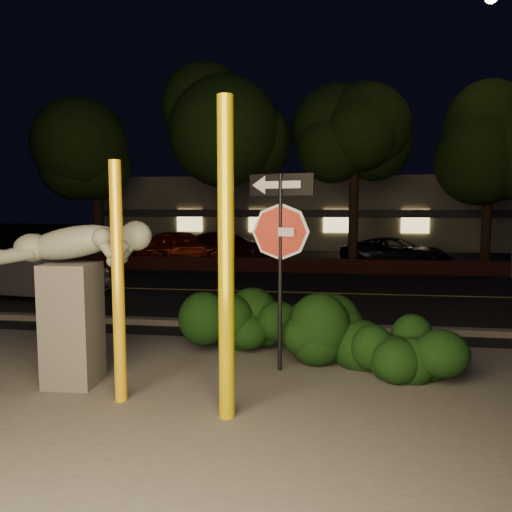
{
  "coord_description": "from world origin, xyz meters",
  "views": [
    {
      "loc": [
        1.53,
        -6.71,
        2.42
      ],
      "look_at": [
        0.38,
        1.3,
        1.6
      ],
      "focal_mm": 35.0,
      "sensor_mm": 36.0,
      "label": 1
    }
  ],
  "objects_px": {
    "silver_sedan": "(31,274)",
    "parked_car_dark": "(396,253)",
    "signpost": "(280,232)",
    "parked_car_red": "(184,246)",
    "sculpture": "(74,285)",
    "parked_car_darkred": "(228,246)",
    "yellow_pole_left": "(118,284)",
    "yellow_pole_right": "(226,262)"
  },
  "relations": [
    {
      "from": "silver_sedan",
      "to": "parked_car_dark",
      "type": "xyz_separation_m",
      "value": [
        10.29,
        8.03,
        -0.07
      ]
    },
    {
      "from": "signpost",
      "to": "parked_car_red",
      "type": "distance_m",
      "value": 14.31
    },
    {
      "from": "sculpture",
      "to": "parked_car_dark",
      "type": "distance_m",
      "value": 15.06
    },
    {
      "from": "signpost",
      "to": "parked_car_darkred",
      "type": "xyz_separation_m",
      "value": [
        -3.68,
        14.48,
        -1.41
      ]
    },
    {
      "from": "parked_car_darkred",
      "to": "parked_car_red",
      "type": "bearing_deg",
      "value": 103.29
    },
    {
      "from": "yellow_pole_left",
      "to": "signpost",
      "type": "relative_size",
      "value": 1.03
    },
    {
      "from": "yellow_pole_left",
      "to": "silver_sedan",
      "type": "relative_size",
      "value": 0.74
    },
    {
      "from": "parked_car_dark",
      "to": "parked_car_red",
      "type": "bearing_deg",
      "value": 106.35
    },
    {
      "from": "yellow_pole_left",
      "to": "parked_car_darkred",
      "type": "distance_m",
      "value": 16.04
    },
    {
      "from": "sculpture",
      "to": "parked_car_red",
      "type": "height_order",
      "value": "sculpture"
    },
    {
      "from": "signpost",
      "to": "parked_car_red",
      "type": "xyz_separation_m",
      "value": [
        -5.32,
        13.21,
        -1.33
      ]
    },
    {
      "from": "yellow_pole_right",
      "to": "signpost",
      "type": "height_order",
      "value": "yellow_pole_right"
    },
    {
      "from": "yellow_pole_right",
      "to": "parked_car_darkred",
      "type": "relative_size",
      "value": 0.83
    },
    {
      "from": "parked_car_dark",
      "to": "parked_car_darkred",
      "type": "bearing_deg",
      "value": 95.6
    },
    {
      "from": "yellow_pole_left",
      "to": "yellow_pole_right",
      "type": "relative_size",
      "value": 0.82
    },
    {
      "from": "silver_sedan",
      "to": "parked_car_red",
      "type": "bearing_deg",
      "value": -6.77
    },
    {
      "from": "parked_car_red",
      "to": "parked_car_darkred",
      "type": "relative_size",
      "value": 0.95
    },
    {
      "from": "yellow_pole_right",
      "to": "parked_car_red",
      "type": "height_order",
      "value": "yellow_pole_right"
    },
    {
      "from": "silver_sedan",
      "to": "parked_car_darkred",
      "type": "height_order",
      "value": "silver_sedan"
    },
    {
      "from": "parked_car_red",
      "to": "parked_car_darkred",
      "type": "bearing_deg",
      "value": -66.92
    },
    {
      "from": "sculpture",
      "to": "parked_car_dark",
      "type": "xyz_separation_m",
      "value": [
        5.97,
        13.8,
        -0.79
      ]
    },
    {
      "from": "sculpture",
      "to": "parked_car_red",
      "type": "bearing_deg",
      "value": 97.66
    },
    {
      "from": "parked_car_dark",
      "to": "sculpture",
      "type": "bearing_deg",
      "value": 175.37
    },
    {
      "from": "parked_car_darkred",
      "to": "parked_car_dark",
      "type": "xyz_separation_m",
      "value": [
        7.0,
        -1.64,
        -0.05
      ]
    },
    {
      "from": "yellow_pole_left",
      "to": "parked_car_darkred",
      "type": "relative_size",
      "value": 0.68
    },
    {
      "from": "yellow_pole_right",
      "to": "parked_car_red",
      "type": "distance_m",
      "value": 15.73
    },
    {
      "from": "silver_sedan",
      "to": "parked_car_dark",
      "type": "bearing_deg",
      "value": -47.65
    },
    {
      "from": "signpost",
      "to": "silver_sedan",
      "type": "distance_m",
      "value": 8.59
    },
    {
      "from": "signpost",
      "to": "parked_car_dark",
      "type": "bearing_deg",
      "value": 92.53
    },
    {
      "from": "yellow_pole_right",
      "to": "silver_sedan",
      "type": "height_order",
      "value": "yellow_pole_right"
    },
    {
      "from": "signpost",
      "to": "silver_sedan",
      "type": "xyz_separation_m",
      "value": [
        -6.97,
        4.81,
        -1.38
      ]
    },
    {
      "from": "yellow_pole_left",
      "to": "parked_car_red",
      "type": "height_order",
      "value": "yellow_pole_left"
    },
    {
      "from": "parked_car_red",
      "to": "parked_car_darkred",
      "type": "xyz_separation_m",
      "value": [
        1.64,
        1.27,
        -0.07
      ]
    },
    {
      "from": "sculpture",
      "to": "parked_car_red",
      "type": "relative_size",
      "value": 0.54
    },
    {
      "from": "yellow_pole_left",
      "to": "sculpture",
      "type": "bearing_deg",
      "value": 150.35
    },
    {
      "from": "parked_car_darkred",
      "to": "parked_car_dark",
      "type": "distance_m",
      "value": 7.19
    },
    {
      "from": "signpost",
      "to": "parked_car_dark",
      "type": "xyz_separation_m",
      "value": [
        3.32,
        12.85,
        -1.46
      ]
    },
    {
      "from": "yellow_pole_right",
      "to": "yellow_pole_left",
      "type": "bearing_deg",
      "value": 168.68
    },
    {
      "from": "parked_car_darkred",
      "to": "parked_car_dark",
      "type": "relative_size",
      "value": 1.03
    },
    {
      "from": "parked_car_dark",
      "to": "signpost",
      "type": "bearing_deg",
      "value": -175.69
    },
    {
      "from": "parked_car_red",
      "to": "parked_car_darkred",
      "type": "height_order",
      "value": "parked_car_red"
    },
    {
      "from": "yellow_pole_left",
      "to": "sculpture",
      "type": "height_order",
      "value": "yellow_pole_left"
    }
  ]
}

